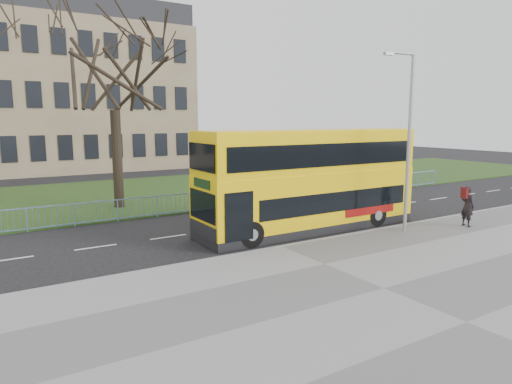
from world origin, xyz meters
TOP-DOWN VIEW (x-y plane):
  - ground at (0.00, 0.00)m, footprint 120.00×120.00m
  - pavement at (0.00, -6.75)m, footprint 80.00×10.50m
  - kerb at (0.00, -1.55)m, footprint 80.00×0.20m
  - grass_verge at (0.00, 14.30)m, footprint 80.00×15.40m
  - guard_railing at (0.00, 6.60)m, footprint 40.00×0.12m
  - bare_tree at (-3.00, 10.00)m, footprint 8.97×8.97m
  - civic_building at (-5.00, 35.00)m, footprint 30.00×15.00m
  - yellow_bus at (2.94, 0.39)m, footprint 10.60×2.55m
  - pedestrian at (9.11, -3.29)m, footprint 0.56×0.75m
  - street_lamp at (5.90, -2.39)m, footprint 1.59×0.33m

SIDE VIEW (x-z plane):
  - ground at x=0.00m, z-range 0.00..0.00m
  - grass_verge at x=0.00m, z-range 0.00..0.08m
  - pavement at x=0.00m, z-range 0.00..0.12m
  - kerb at x=0.00m, z-range 0.00..0.14m
  - guard_railing at x=0.00m, z-range 0.00..1.10m
  - pedestrian at x=9.11m, z-range 0.12..1.98m
  - yellow_bus at x=2.94m, z-range 0.16..4.60m
  - street_lamp at x=5.90m, z-range 0.48..8.00m
  - bare_tree at x=-3.00m, z-range 0.08..12.89m
  - civic_building at x=-5.00m, z-range 0.00..14.00m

